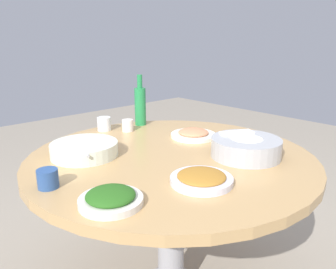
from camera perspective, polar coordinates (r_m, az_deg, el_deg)
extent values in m
cylinder|color=#99999E|center=(1.63, 0.51, -15.93)|extent=(0.13, 0.13, 0.67)
cylinder|color=tan|center=(1.47, 0.54, -4.12)|extent=(1.24, 1.24, 0.04)
cylinder|color=#B2B5BA|center=(1.46, 13.19, -2.18)|extent=(0.30, 0.30, 0.08)
ellipsoid|color=white|center=(1.46, 13.20, -2.03)|extent=(0.24, 0.24, 0.09)
cube|color=white|center=(1.51, 11.72, 0.35)|extent=(0.11, 0.16, 0.01)
cylinder|color=white|center=(1.48, -14.12, -2.46)|extent=(0.29, 0.29, 0.06)
cylinder|color=#33150E|center=(1.48, -14.11, -2.64)|extent=(0.25, 0.25, 0.04)
cylinder|color=silver|center=(1.47, -14.18, -1.68)|extent=(0.29, 0.14, 0.01)
cylinder|color=silver|center=(1.18, 5.76, -7.79)|extent=(0.22, 0.22, 0.02)
ellipsoid|color=#B07429|center=(1.18, 5.78, -7.10)|extent=(0.17, 0.17, 0.03)
cylinder|color=silver|center=(1.05, -9.75, -11.17)|extent=(0.20, 0.20, 0.02)
ellipsoid|color=#27601A|center=(1.04, -9.80, -10.23)|extent=(0.15, 0.15, 0.04)
cylinder|color=white|center=(1.71, 4.37, -0.14)|extent=(0.23, 0.23, 0.02)
ellipsoid|color=#E28D61|center=(1.71, 4.38, 0.38)|extent=(0.16, 0.16, 0.03)
cylinder|color=#248846|center=(1.94, -4.77, 4.80)|extent=(0.07, 0.07, 0.22)
cylinder|color=#248846|center=(1.91, -4.88, 9.07)|extent=(0.03, 0.03, 0.08)
cylinder|color=#2C4F8C|center=(1.21, -19.90, -7.12)|extent=(0.07, 0.07, 0.07)
cylinder|color=white|center=(1.86, -11.00, 1.78)|extent=(0.07, 0.07, 0.07)
cylinder|color=white|center=(1.83, -6.92, 1.57)|extent=(0.06, 0.06, 0.06)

